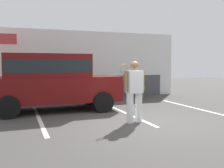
{
  "coord_description": "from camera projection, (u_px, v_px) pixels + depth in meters",
  "views": [
    {
      "loc": [
        -3.46,
        -6.62,
        1.7
      ],
      "look_at": [
        -0.54,
        1.2,
        1.05
      ],
      "focal_mm": 41.32,
      "sensor_mm": 36.0,
      "label": 1
    }
  ],
  "objects": [
    {
      "name": "ground_plane",
      "position": [
        144.0,
        122.0,
        7.52
      ],
      "size": [
        40.0,
        40.0,
        0.0
      ],
      "primitive_type": "plane",
      "color": "#423F3D"
    },
    {
      "name": "parking_stripe_0",
      "position": [
        39.0,
        119.0,
        7.94
      ],
      "size": [
        0.12,
        4.4,
        0.01
      ],
      "primitive_type": "cube",
      "color": "silver",
      "rests_on": "ground_plane"
    },
    {
      "name": "parking_stripe_1",
      "position": [
        126.0,
        113.0,
        8.95
      ],
      "size": [
        0.12,
        4.4,
        0.01
      ],
      "primitive_type": "cube",
      "color": "silver",
      "rests_on": "ground_plane"
    },
    {
      "name": "parking_stripe_2",
      "position": [
        194.0,
        108.0,
        9.96
      ],
      "size": [
        0.12,
        4.4,
        0.01
      ],
      "primitive_type": "cube",
      "color": "silver",
      "rests_on": "ground_plane"
    },
    {
      "name": "house_frontage",
      "position": [
        89.0,
        67.0,
        13.02
      ],
      "size": [
        9.56,
        0.4,
        3.33
      ],
      "color": "white",
      "rests_on": "ground_plane"
    },
    {
      "name": "parked_suv",
      "position": [
        51.0,
        79.0,
        9.29
      ],
      "size": [
        4.61,
        2.18,
        2.05
      ],
      "rotation": [
        0.0,
        0.0,
        0.0
      ],
      "color": "#590C0C",
      "rests_on": "ground_plane"
    },
    {
      "name": "tennis_player_man",
      "position": [
        134.0,
        91.0,
        7.42
      ],
      "size": [
        0.79,
        0.32,
        1.78
      ],
      "rotation": [
        0.0,
        0.0,
        3.24
      ],
      "color": "white",
      "rests_on": "ground_plane"
    },
    {
      "name": "potted_plant_by_porch",
      "position": [
        140.0,
        90.0,
        12.65
      ],
      "size": [
        0.6,
        0.6,
        0.79
      ],
      "color": "brown",
      "rests_on": "ground_plane"
    },
    {
      "name": "flag_pole",
      "position": [
        2.0,
        54.0,
        10.89
      ],
      "size": [
        0.8,
        0.07,
        3.04
      ],
      "color": "silver",
      "rests_on": "ground_plane"
    }
  ]
}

